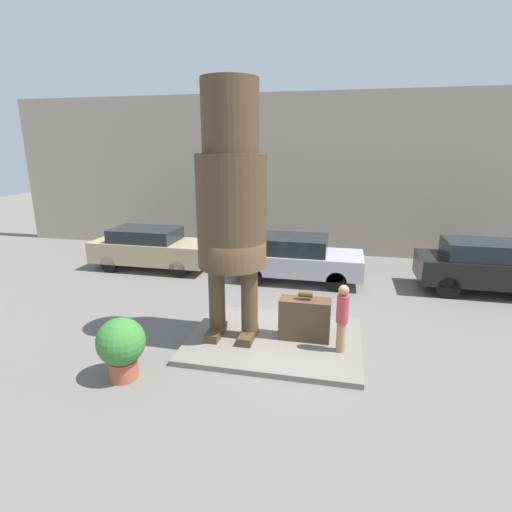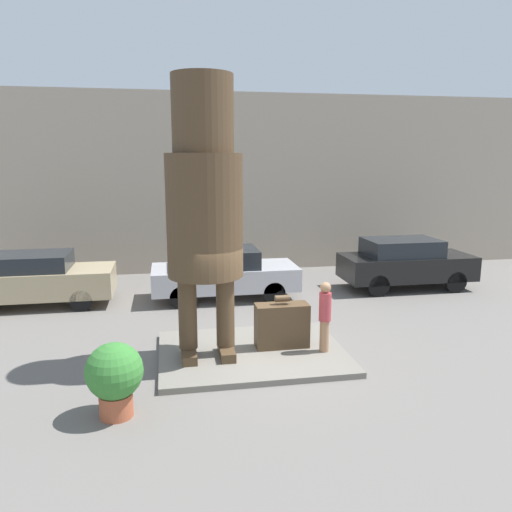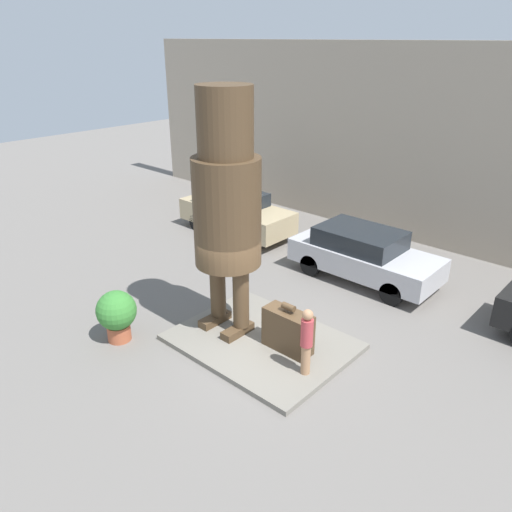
{
  "view_description": "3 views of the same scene",
  "coord_description": "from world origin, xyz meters",
  "px_view_note": "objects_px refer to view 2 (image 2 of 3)",
  "views": [
    {
      "loc": [
        1.46,
        -8.64,
        4.58
      ],
      "look_at": [
        -0.49,
        0.16,
        2.09
      ],
      "focal_mm": 28.0,
      "sensor_mm": 36.0,
      "label": 1
    },
    {
      "loc": [
        -1.79,
        -10.32,
        4.33
      ],
      "look_at": [
        0.13,
        0.24,
        2.21
      ],
      "focal_mm": 35.0,
      "sensor_mm": 36.0,
      "label": 2
    },
    {
      "loc": [
        6.75,
        -7.65,
        6.85
      ],
      "look_at": [
        -0.42,
        0.26,
        2.13
      ],
      "focal_mm": 35.0,
      "sensor_mm": 36.0,
      "label": 3
    }
  ],
  "objects_px": {
    "statue_figure": "(204,198)",
    "tourist": "(325,314)",
    "parked_car_tan": "(34,278)",
    "planter_pot": "(115,375)",
    "giant_suitcase": "(282,325)",
    "parked_car_black": "(405,262)",
    "parked_car_silver": "(223,272)"
  },
  "relations": [
    {
      "from": "statue_figure",
      "to": "tourist",
      "type": "xyz_separation_m",
      "value": [
        2.56,
        -0.24,
        -2.54
      ]
    },
    {
      "from": "parked_car_tan",
      "to": "planter_pot",
      "type": "relative_size",
      "value": 3.43
    },
    {
      "from": "tourist",
      "to": "giant_suitcase",
      "type": "bearing_deg",
      "value": 152.53
    },
    {
      "from": "parked_car_tan",
      "to": "parked_car_black",
      "type": "height_order",
      "value": "parked_car_black"
    },
    {
      "from": "statue_figure",
      "to": "parked_car_black",
      "type": "xyz_separation_m",
      "value": [
        7.05,
        4.94,
        -2.63
      ]
    },
    {
      "from": "statue_figure",
      "to": "parked_car_tan",
      "type": "height_order",
      "value": "statue_figure"
    },
    {
      "from": "parked_car_tan",
      "to": "parked_car_black",
      "type": "bearing_deg",
      "value": -0.36
    },
    {
      "from": "statue_figure",
      "to": "parked_car_black",
      "type": "distance_m",
      "value": 9.0
    },
    {
      "from": "tourist",
      "to": "planter_pot",
      "type": "bearing_deg",
      "value": -156.51
    },
    {
      "from": "tourist",
      "to": "parked_car_tan",
      "type": "distance_m",
      "value": 8.95
    },
    {
      "from": "parked_car_silver",
      "to": "statue_figure",
      "type": "bearing_deg",
      "value": -100.59
    },
    {
      "from": "giant_suitcase",
      "to": "tourist",
      "type": "height_order",
      "value": "tourist"
    },
    {
      "from": "parked_car_silver",
      "to": "parked_car_black",
      "type": "height_order",
      "value": "parked_car_black"
    },
    {
      "from": "tourist",
      "to": "parked_car_black",
      "type": "bearing_deg",
      "value": 49.07
    },
    {
      "from": "parked_car_black",
      "to": "statue_figure",
      "type": "bearing_deg",
      "value": -145.0
    },
    {
      "from": "tourist",
      "to": "parked_car_silver",
      "type": "bearing_deg",
      "value": 108.16
    },
    {
      "from": "tourist",
      "to": "parked_car_tan",
      "type": "height_order",
      "value": "tourist"
    },
    {
      "from": "parked_car_tan",
      "to": "parked_car_black",
      "type": "distance_m",
      "value": 11.74
    },
    {
      "from": "statue_figure",
      "to": "parked_car_tan",
      "type": "distance_m",
      "value": 7.37
    },
    {
      "from": "statue_figure",
      "to": "parked_car_silver",
      "type": "distance_m",
      "value": 5.59
    },
    {
      "from": "statue_figure",
      "to": "planter_pot",
      "type": "bearing_deg",
      "value": -129.36
    },
    {
      "from": "giant_suitcase",
      "to": "parked_car_silver",
      "type": "distance_m",
      "value": 4.68
    },
    {
      "from": "parked_car_black",
      "to": "parked_car_tan",
      "type": "bearing_deg",
      "value": 179.64
    },
    {
      "from": "tourist",
      "to": "parked_car_black",
      "type": "distance_m",
      "value": 6.86
    },
    {
      "from": "giant_suitcase",
      "to": "planter_pot",
      "type": "distance_m",
      "value": 4.14
    },
    {
      "from": "tourist",
      "to": "statue_figure",
      "type": "bearing_deg",
      "value": 174.55
    },
    {
      "from": "tourist",
      "to": "planter_pot",
      "type": "relative_size",
      "value": 1.2
    },
    {
      "from": "parked_car_black",
      "to": "planter_pot",
      "type": "bearing_deg",
      "value": -141.26
    },
    {
      "from": "giant_suitcase",
      "to": "parked_car_silver",
      "type": "bearing_deg",
      "value": 99.86
    },
    {
      "from": "planter_pot",
      "to": "statue_figure",
      "type": "bearing_deg",
      "value": 50.64
    },
    {
      "from": "statue_figure",
      "to": "giant_suitcase",
      "type": "xyz_separation_m",
      "value": [
        1.7,
        0.2,
        -2.9
      ]
    },
    {
      "from": "statue_figure",
      "to": "planter_pot",
      "type": "xyz_separation_m",
      "value": [
        -1.73,
        -2.11,
        -2.79
      ]
    }
  ]
}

